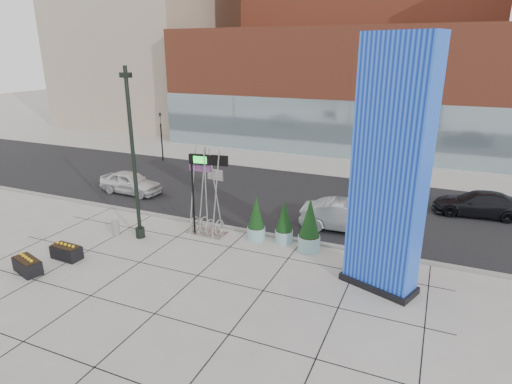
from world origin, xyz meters
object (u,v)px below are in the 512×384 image
at_px(blue_pylon, 389,175).
at_px(public_art_sculpture, 206,212).
at_px(lamp_post, 135,172).
at_px(car_white_west, 131,183).
at_px(concrete_bollard, 116,228).
at_px(car_silver_mid, 346,217).
at_px(overhead_street_sign, 204,167).

relative_size(blue_pylon, public_art_sculpture, 2.10).
xyz_separation_m(lamp_post, car_white_west, (-5.03, 5.52, -2.71)).
distance_m(lamp_post, concrete_bollard, 3.36).
height_order(car_white_west, car_silver_mid, car_silver_mid).
height_order(blue_pylon, concrete_bollard, blue_pylon).
distance_m(blue_pylon, concrete_bollard, 13.87).
relative_size(public_art_sculpture, overhead_street_sign, 1.09).
xyz_separation_m(concrete_bollard, car_white_west, (-3.65, 5.73, 0.35)).
xyz_separation_m(blue_pylon, overhead_street_sign, (-8.83, 1.63, -1.05)).
bearing_deg(concrete_bollard, car_white_west, 122.47).
bearing_deg(public_art_sculpture, overhead_street_sign, -62.36).
bearing_deg(lamp_post, concrete_bollard, -171.09).
relative_size(lamp_post, car_silver_mid, 1.78).
height_order(lamp_post, public_art_sculpture, lamp_post).
bearing_deg(blue_pylon, car_white_west, -177.46).
xyz_separation_m(blue_pylon, lamp_post, (-11.81, 0.07, -1.23)).
bearing_deg(blue_pylon, concrete_bollard, -158.46).
height_order(lamp_post, concrete_bollard, lamp_post).
bearing_deg(concrete_bollard, overhead_street_sign, 22.14).
bearing_deg(car_white_west, overhead_street_sign, -113.92).
relative_size(blue_pylon, lamp_post, 1.15).
distance_m(public_art_sculpture, car_silver_mid, 7.29).
distance_m(blue_pylon, lamp_post, 11.87).
relative_size(public_art_sculpture, car_silver_mid, 0.97).
bearing_deg(car_silver_mid, overhead_street_sign, 113.71).
height_order(overhead_street_sign, car_silver_mid, overhead_street_sign).
bearing_deg(car_white_west, lamp_post, -135.28).
bearing_deg(blue_pylon, overhead_street_sign, -169.55).
relative_size(lamp_post, concrete_bollard, 11.05).
distance_m(lamp_post, overhead_street_sign, 3.37).
distance_m(blue_pylon, public_art_sculpture, 9.75).
relative_size(lamp_post, public_art_sculpture, 1.83).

